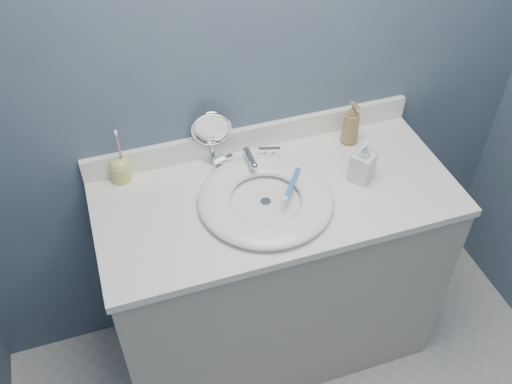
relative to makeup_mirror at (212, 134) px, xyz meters
name	(u,v)px	position (x,y,z in m)	size (l,w,h in m)	color
back_wall	(251,69)	(0.16, 0.04, 0.21)	(2.20, 0.02, 2.40)	#48536D
vanity_cabinet	(274,277)	(0.16, -0.24, -0.57)	(1.20, 0.55, 0.85)	#ACA79D
countertop	(277,197)	(0.16, -0.24, -0.13)	(1.22, 0.57, 0.03)	white
backsplash	(252,137)	(0.16, 0.02, -0.07)	(1.22, 0.02, 0.09)	white
basin	(266,199)	(0.11, -0.27, -0.10)	(0.45, 0.45, 0.04)	white
drain	(266,202)	(0.11, -0.27, -0.11)	(0.04, 0.04, 0.01)	silver
faucet	(248,160)	(0.11, -0.07, -0.09)	(0.25, 0.13, 0.07)	silver
makeup_mirror	(212,134)	(0.00, 0.00, 0.00)	(0.14, 0.08, 0.21)	silver
soap_bottle_amber	(351,123)	(0.50, -0.06, -0.03)	(0.07, 0.07, 0.17)	olive
soap_bottle_clear	(363,161)	(0.46, -0.26, -0.04)	(0.07, 0.07, 0.16)	silver
toothbrush_holder	(120,169)	(-0.33, 0.00, -0.07)	(0.07, 0.07, 0.21)	#D3CA69
toothbrush_lying	(292,185)	(0.20, -0.26, -0.07)	(0.11, 0.15, 0.02)	teal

